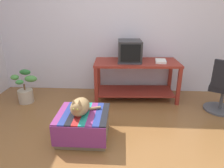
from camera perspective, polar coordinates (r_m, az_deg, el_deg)
The scene contains 11 objects.
ground_plane at distance 2.55m, azimuth 0.24°, elevation -18.58°, with size 14.00×14.00×0.00m, color brown.
back_wall at distance 4.04m, azimuth 1.95°, elevation 16.10°, with size 8.00×0.10×2.60m, color silver.
desk at distance 3.76m, azimuth 6.76°, elevation 3.00°, with size 1.53×0.74×0.71m.
tv_monitor at distance 3.68m, azimuth 4.95°, elevation 9.19°, with size 0.43×0.51×0.37m.
keyboard at distance 3.54m, azimuth 4.90°, elevation 5.93°, with size 0.40×0.15×0.02m, color #333338.
book at distance 3.71m, azimuth 13.49°, elevation 6.27°, with size 0.18×0.26×0.04m, color white.
ottoman_with_blanket at distance 2.73m, azimuth -8.04°, elevation -11.34°, with size 0.65×0.63×0.36m.
cat at distance 2.57m, azimuth -9.00°, elevation -6.30°, with size 0.37×0.39×0.26m.
potted_plant at distance 3.95m, azimuth -23.12°, elevation -1.54°, with size 0.45×0.30×0.59m.
office_chair at distance 3.71m, azimuth 28.79°, elevation -1.42°, with size 0.57×0.57×0.89m.
pen at distance 3.85m, azimuth 14.46°, elevation 6.44°, with size 0.01×0.01×0.14m, color #2351B2.
Camera 1 is at (0.11, -1.98, 1.61)m, focal length 32.59 mm.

